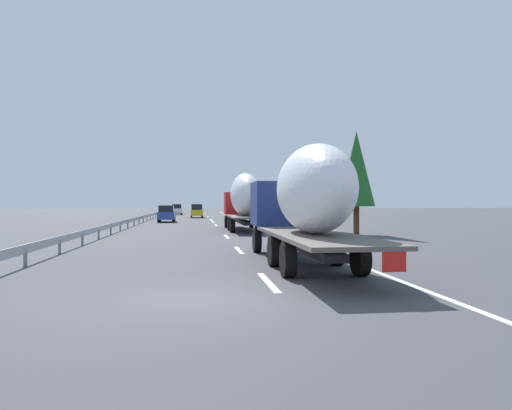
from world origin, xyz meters
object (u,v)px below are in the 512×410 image
object	(u,v)px
truck_trailing	(304,199)
car_silver_hatch	(177,209)
car_blue_sedan	(167,214)
car_yellow_coupe	(197,211)
truck_lead	(244,199)
car_white_van	(177,209)
road_sign	(255,203)

from	to	relation	value
truck_trailing	car_silver_hatch	world-z (taller)	truck_trailing
car_blue_sedan	car_yellow_coupe	world-z (taller)	car_yellow_coupe
truck_lead	car_white_van	distance (m)	49.32
car_white_van	car_yellow_coupe	world-z (taller)	car_yellow_coupe
truck_lead	car_yellow_coupe	size ratio (longest dim) A/B	2.87
car_silver_hatch	car_white_van	size ratio (longest dim) A/B	1.06
road_sign	truck_lead	bearing A→B (deg)	170.02
car_white_van	truck_trailing	bearing A→B (deg)	-174.17
car_white_van	road_sign	size ratio (longest dim) A/B	1.39
truck_lead	car_yellow_coupe	distance (m)	32.38
car_yellow_coupe	car_silver_hatch	bearing A→B (deg)	8.11
car_silver_hatch	car_yellow_coupe	world-z (taller)	car_yellow_coupe
truck_trailing	car_blue_sedan	xyz separation A→B (m)	(37.68, 7.03, -1.36)
truck_lead	car_yellow_coupe	bearing A→B (deg)	6.37
truck_lead	car_blue_sedan	distance (m)	18.54
truck_lead	truck_trailing	bearing A→B (deg)	-180.00
truck_lead	car_blue_sedan	size ratio (longest dim) A/B	2.64
car_blue_sedan	car_white_van	bearing A→B (deg)	0.08
truck_trailing	truck_lead	bearing A→B (deg)	0.00
car_yellow_coupe	road_sign	distance (m)	16.04
car_white_van	car_silver_hatch	bearing A→B (deg)	2.14
truck_lead	car_yellow_coupe	xyz separation A→B (m)	(32.15, 3.59, -1.53)
truck_lead	car_white_van	world-z (taller)	truck_lead
car_silver_hatch	road_sign	distance (m)	43.16
car_yellow_coupe	truck_lead	bearing A→B (deg)	-173.63
truck_trailing	car_white_van	size ratio (longest dim) A/B	3.04
road_sign	car_white_van	bearing A→B (deg)	18.09
truck_trailing	car_yellow_coupe	bearing A→B (deg)	3.89
truck_trailing	car_white_van	xyz separation A→B (m)	(69.38, 7.08, -1.35)
car_blue_sedan	road_sign	bearing A→B (deg)	-86.99
car_blue_sedan	car_yellow_coupe	bearing A→B (deg)	-12.88
car_silver_hatch	car_white_van	world-z (taller)	car_white_van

